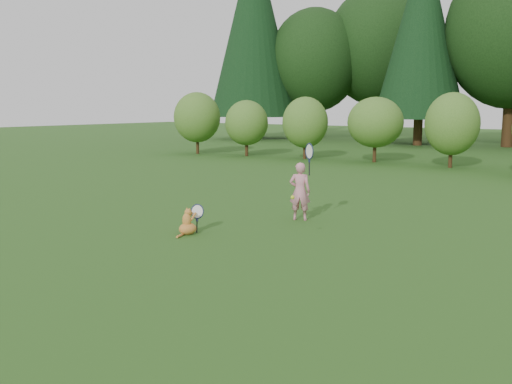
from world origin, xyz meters
The scene contains 5 objects.
ground centered at (0.00, 0.00, 0.00)m, with size 100.00×100.00×0.00m, color #1F4D15.
shrub_row centered at (0.00, 13.00, 1.40)m, with size 28.00×3.00×2.80m, color #406820, non-canonical shape.
child centered at (0.36, 2.06, 0.60)m, with size 0.66×0.43×1.71m.
cat centered at (-0.59, -0.14, 0.24)m, with size 0.36×0.69×0.63m.
tennis_ball centered at (1.35, 0.19, 0.79)m, with size 0.06×0.06×0.06m.
Camera 1 is at (6.08, -7.37, 2.23)m, focal length 40.00 mm.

